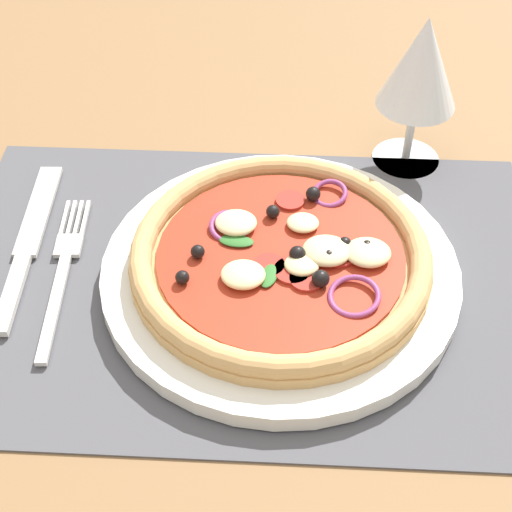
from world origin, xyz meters
TOP-DOWN VIEW (x-y plane):
  - ground_plane at (0.00, 0.00)cm, footprint 190.00×140.00cm
  - placemat at (0.00, 0.00)cm, footprint 48.92×33.23cm
  - plate at (2.79, 0.08)cm, footprint 28.79×28.79cm
  - pizza at (2.87, 0.09)cm, footprint 24.04×24.04cm
  - fork at (-15.05, 0.30)cm, footprint 2.54×18.06cm
  - knife at (-18.68, 3.04)cm, footprint 2.44×20.05cm
  - wine_glass at (14.42, 16.70)cm, footprint 7.20×7.20cm

SIDE VIEW (x-z plane):
  - ground_plane at x=0.00cm, z-range -2.40..0.00cm
  - placemat at x=0.00cm, z-range 0.00..0.40cm
  - fork at x=-15.05cm, z-range 0.40..0.84cm
  - knife at x=-18.68cm, z-range 0.35..0.96cm
  - plate at x=2.79cm, z-range 0.40..1.89cm
  - pizza at x=2.87cm, z-range 1.65..4.32cm
  - wine_glass at x=14.42cm, z-range 2.61..17.51cm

